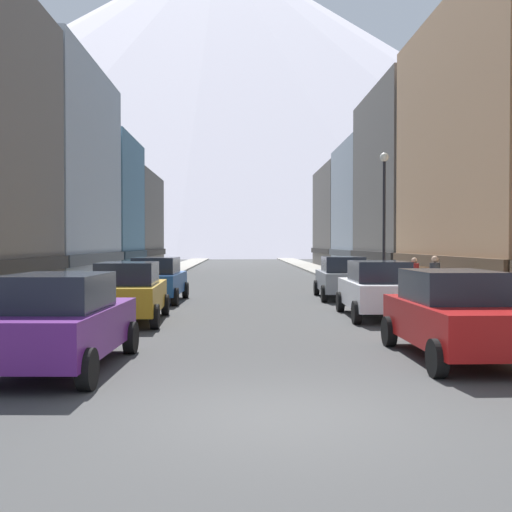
% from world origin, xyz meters
% --- Properties ---
extents(ground_plane, '(400.00, 400.00, 0.00)m').
position_xyz_m(ground_plane, '(0.00, 0.00, 0.00)').
color(ground_plane, '#3E3E3E').
extents(sidewalk_left, '(2.50, 100.00, 0.15)m').
position_xyz_m(sidewalk_left, '(-6.25, 35.00, 0.07)').
color(sidewalk_left, gray).
rests_on(sidewalk_left, ground).
extents(sidewalk_right, '(2.50, 100.00, 0.15)m').
position_xyz_m(sidewalk_right, '(6.25, 35.00, 0.07)').
color(sidewalk_right, gray).
rests_on(sidewalk_right, ground).
extents(storefront_left_2, '(8.28, 11.62, 11.14)m').
position_xyz_m(storefront_left_2, '(-11.49, 22.72, 5.39)').
color(storefront_left_2, '#99A5B2').
rests_on(storefront_left_2, ground).
extents(storefront_left_3, '(7.82, 8.63, 9.32)m').
position_xyz_m(storefront_left_3, '(-11.26, 33.33, 4.50)').
color(storefront_left_3, slate).
rests_on(storefront_left_3, ground).
extents(storefront_left_4, '(6.48, 11.41, 8.09)m').
position_xyz_m(storefront_left_4, '(-10.59, 43.45, 3.90)').
color(storefront_left_4, '#66605B').
rests_on(storefront_left_4, ground).
extents(storefront_right_2, '(10.28, 11.64, 11.71)m').
position_xyz_m(storefront_right_2, '(12.49, 29.69, 5.67)').
color(storefront_right_2, '#66605B').
rests_on(storefront_right_2, ground).
extents(storefront_right_3, '(9.43, 10.53, 10.22)m').
position_xyz_m(storefront_right_3, '(12.06, 40.85, 4.94)').
color(storefront_right_3, '#99A5B2').
rests_on(storefront_right_3, ground).
extents(storefront_right_4, '(7.05, 13.38, 9.83)m').
position_xyz_m(storefront_right_4, '(10.87, 53.09, 4.75)').
color(storefront_right_4, '#66605B').
rests_on(storefront_right_4, ground).
extents(car_left_0, '(2.19, 4.46, 1.78)m').
position_xyz_m(car_left_0, '(-3.80, 3.20, 0.90)').
color(car_left_0, '#591E72').
rests_on(car_left_0, ground).
extents(car_left_1, '(2.19, 4.46, 1.78)m').
position_xyz_m(car_left_1, '(-3.80, 10.17, 0.90)').
color(car_left_1, '#B28419').
rests_on(car_left_1, ground).
extents(car_left_2, '(2.18, 4.46, 1.78)m').
position_xyz_m(car_left_2, '(-3.80, 16.51, 0.90)').
color(car_left_2, '#19478C').
rests_on(car_left_2, ground).
extents(car_right_0, '(2.10, 4.42, 1.78)m').
position_xyz_m(car_right_0, '(3.80, 4.08, 0.90)').
color(car_right_0, '#9E1111').
rests_on(car_right_0, ground).
extents(car_right_1, '(2.13, 4.43, 1.78)m').
position_xyz_m(car_right_1, '(3.80, 11.07, 0.90)').
color(car_right_1, silver).
rests_on(car_right_1, ground).
extents(car_right_2, '(2.19, 4.46, 1.78)m').
position_xyz_m(car_right_2, '(3.80, 17.76, 0.90)').
color(car_right_2, slate).
rests_on(car_right_2, ground).
extents(trash_bin_right, '(0.59, 0.59, 0.98)m').
position_xyz_m(trash_bin_right, '(6.35, 8.95, 0.64)').
color(trash_bin_right, '#4C5156').
rests_on(trash_bin_right, sidewalk_right).
extents(potted_plant_1, '(0.62, 0.62, 0.94)m').
position_xyz_m(potted_plant_1, '(7.00, 11.55, 0.67)').
color(potted_plant_1, gray).
rests_on(potted_plant_1, sidewalk_right).
extents(pedestrian_0, '(0.36, 0.36, 1.63)m').
position_xyz_m(pedestrian_0, '(6.25, 15.61, 0.90)').
color(pedestrian_0, maroon).
rests_on(pedestrian_0, sidewalk_right).
extents(pedestrian_1, '(0.36, 0.36, 1.75)m').
position_xyz_m(pedestrian_1, '(6.25, 13.07, 0.96)').
color(pedestrian_1, '#333338').
rests_on(pedestrian_1, sidewalk_right).
extents(streetlamp_right, '(0.36, 0.36, 5.86)m').
position_xyz_m(streetlamp_right, '(5.35, 16.83, 3.99)').
color(streetlamp_right, black).
rests_on(streetlamp_right, sidewalk_right).
extents(mountain_backdrop, '(355.92, 355.92, 130.40)m').
position_xyz_m(mountain_backdrop, '(-9.71, 260.00, 65.20)').
color(mountain_backdrop, silver).
rests_on(mountain_backdrop, ground).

